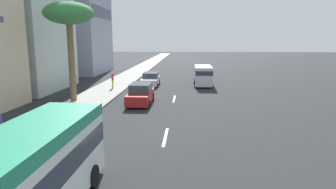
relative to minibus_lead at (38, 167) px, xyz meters
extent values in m
plane|color=#26282B|center=(27.08, -3.27, -1.59)|extent=(198.00, 198.00, 0.00)
cube|color=#9E9B93|center=(27.08, 4.14, -1.51)|extent=(162.00, 3.88, 0.15)
cube|color=silver|center=(7.71, -3.27, -1.58)|extent=(3.20, 0.16, 0.01)
cube|color=silver|center=(18.51, -3.27, -1.58)|extent=(3.20, 0.16, 0.01)
cube|color=silver|center=(0.00, 0.00, -0.24)|extent=(6.44, 2.15, 2.23)
cube|color=#268C66|center=(0.00, 0.00, 1.09)|extent=(6.44, 2.15, 0.43)
cube|color=#28333D|center=(0.00, 0.00, 0.18)|extent=(6.46, 2.16, 0.74)
cylinder|color=black|center=(1.87, -1.02, -1.17)|extent=(0.84, 0.26, 0.84)
cylinder|color=black|center=(1.87, 1.02, -1.17)|extent=(0.84, 0.26, 0.84)
cube|color=silver|center=(26.73, -6.31, -0.34)|extent=(4.99, 1.94, 2.11)
cube|color=#2D3842|center=(26.73, -6.31, 0.13)|extent=(5.00, 1.94, 0.51)
cylinder|color=black|center=(28.23, -5.38, -1.23)|extent=(0.72, 0.24, 0.72)
cylinder|color=black|center=(28.23, -7.23, -1.23)|extent=(0.72, 0.24, 0.72)
cylinder|color=black|center=(25.24, -5.38, -1.23)|extent=(0.72, 0.24, 0.72)
cylinder|color=black|center=(25.24, -7.23, -1.23)|extent=(0.72, 0.24, 0.72)
cube|color=#A51E1E|center=(16.33, -0.50, -0.99)|extent=(4.76, 1.83, 0.84)
cube|color=#38424C|center=(16.57, -0.50, -0.23)|extent=(2.62, 1.69, 0.69)
cylinder|color=black|center=(14.86, -1.35, -1.27)|extent=(0.64, 0.22, 0.64)
cylinder|color=black|center=(14.86, 0.34, -1.27)|extent=(0.64, 0.22, 0.64)
cylinder|color=black|center=(17.81, -1.35, -1.27)|extent=(0.64, 0.22, 0.64)
cylinder|color=black|center=(17.81, 0.34, -1.27)|extent=(0.64, 0.22, 0.64)
cube|color=white|center=(26.30, -0.13, -1.04)|extent=(4.38, 1.82, 0.75)
cube|color=#38424C|center=(26.52, -0.13, -0.35)|extent=(2.41, 1.67, 0.62)
cylinder|color=black|center=(24.94, -0.96, -1.27)|extent=(0.64, 0.22, 0.64)
cylinder|color=black|center=(24.94, 0.71, -1.27)|extent=(0.64, 0.22, 0.64)
cylinder|color=black|center=(27.66, -0.96, -1.27)|extent=(0.64, 0.22, 0.64)
cylinder|color=black|center=(27.66, 0.71, -1.27)|extent=(0.64, 0.22, 0.64)
cylinder|color=gold|center=(23.33, 3.71, -1.01)|extent=(0.14, 0.14, 0.86)
cylinder|color=gold|center=(23.49, 3.71, -1.01)|extent=(0.14, 0.14, 0.86)
cube|color=red|center=(23.41, 3.71, -0.24)|extent=(0.36, 0.28, 0.68)
sphere|color=tan|center=(23.41, 3.71, 0.22)|extent=(0.23, 0.23, 0.23)
cylinder|color=#4C8C66|center=(6.00, 5.16, -1.05)|extent=(0.14, 0.14, 0.78)
cylinder|color=brown|center=(16.54, 5.43, 1.94)|extent=(0.53, 0.53, 6.77)
ellipsoid|color=#388442|center=(16.54, 5.43, 5.95)|extent=(4.12, 4.12, 1.86)
cube|color=#2D3847|center=(39.34, 9.17, 7.96)|extent=(10.83, 0.08, 1.77)
camera|label=1|loc=(-7.99, -4.46, 3.78)|focal=31.42mm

